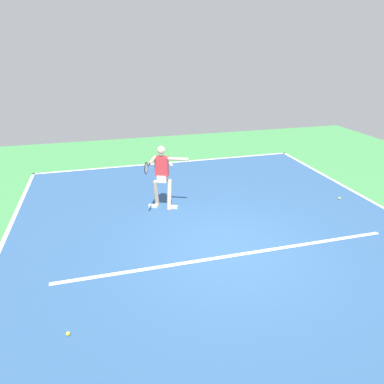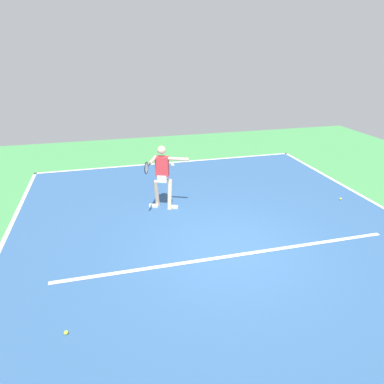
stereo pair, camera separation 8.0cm
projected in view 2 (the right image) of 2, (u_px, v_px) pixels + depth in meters
ground_plane at (228, 248)px, 7.57m from camera, size 20.85×20.85×0.00m
court_surface at (228, 248)px, 7.56m from camera, size 9.77×12.58×0.00m
court_line_baseline_near at (171, 163)px, 13.13m from camera, size 9.77×0.10×0.01m
court_line_service at (233, 256)px, 7.29m from camera, size 7.33×0.10×0.01m
court_line_centre_mark at (172, 164)px, 12.95m from camera, size 0.10×0.30×0.01m
tennis_player at (162, 174)px, 9.05m from camera, size 1.24×1.13×1.75m
tennis_ball_near_player at (66, 333)px, 5.29m from camera, size 0.07×0.07×0.07m
tennis_ball_near_service_line at (340, 199)px, 9.93m from camera, size 0.07×0.07×0.07m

